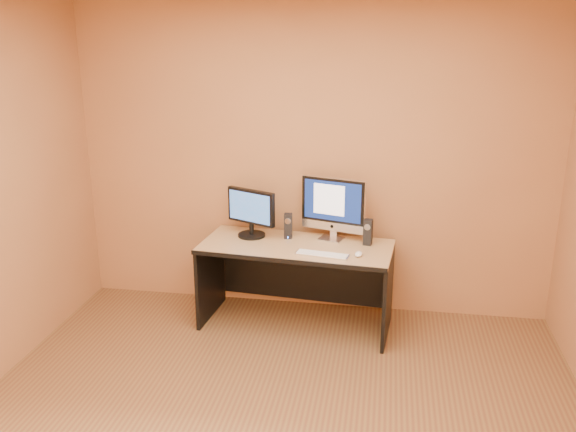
{
  "coord_description": "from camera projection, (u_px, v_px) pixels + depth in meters",
  "views": [
    {
      "loc": [
        0.61,
        -2.94,
        2.38
      ],
      "look_at": [
        -0.12,
        1.47,
        0.97
      ],
      "focal_mm": 38.0,
      "sensor_mm": 36.0,
      "label": 1
    }
  ],
  "objects": [
    {
      "name": "second_monitor",
      "position": [
        251.0,
        213.0,
        5.01
      ],
      "size": [
        0.51,
        0.39,
        0.4
      ],
      "primitive_type": null,
      "rotation": [
        0.0,
        0.0,
        -0.42
      ],
      "color": "black",
      "rests_on": "desk"
    },
    {
      "name": "cable_a",
      "position": [
        338.0,
        236.0,
        5.05
      ],
      "size": [
        0.03,
        0.21,
        0.01
      ],
      "primitive_type": "cylinder",
      "rotation": [
        1.57,
        0.0,
        0.12
      ],
      "color": "black",
      "rests_on": "desk"
    },
    {
      "name": "cable_b",
      "position": [
        330.0,
        234.0,
        5.1
      ],
      "size": [
        0.11,
        0.14,
        0.01
      ],
      "primitive_type": "cylinder",
      "rotation": [
        1.57,
        0.0,
        -0.62
      ],
      "color": "black",
      "rests_on": "desk"
    },
    {
      "name": "speaker_right",
      "position": [
        368.0,
        232.0,
        4.84
      ],
      "size": [
        0.08,
        0.08,
        0.21
      ],
      "primitive_type": null,
      "rotation": [
        0.0,
        0.0,
        -0.18
      ],
      "color": "black",
      "rests_on": "desk"
    },
    {
      "name": "speaker_left",
      "position": [
        288.0,
        226.0,
        4.99
      ],
      "size": [
        0.07,
        0.07,
        0.21
      ],
      "primitive_type": null,
      "rotation": [
        0.0,
        0.0,
        0.09
      ],
      "color": "black",
      "rests_on": "desk"
    },
    {
      "name": "keyboard",
      "position": [
        322.0,
        254.0,
        4.64
      ],
      "size": [
        0.42,
        0.17,
        0.02
      ],
      "primitive_type": "cube",
      "rotation": [
        0.0,
        0.0,
        -0.15
      ],
      "color": "silver",
      "rests_on": "desk"
    },
    {
      "name": "walls",
      "position": [
        264.0,
        241.0,
        3.19
      ],
      "size": [
        4.0,
        4.0,
        2.6
      ],
      "primitive_type": null,
      "color": "#A26B41",
      "rests_on": "ground"
    },
    {
      "name": "mouse",
      "position": [
        359.0,
        254.0,
        4.62
      ],
      "size": [
        0.07,
        0.1,
        0.03
      ],
      "primitive_type": "ellipsoid",
      "rotation": [
        0.0,
        0.0,
        -0.14
      ],
      "color": "white",
      "rests_on": "desk"
    },
    {
      "name": "imac",
      "position": [
        332.0,
        209.0,
        4.92
      ],
      "size": [
        0.57,
        0.34,
        0.52
      ],
      "primitive_type": null,
      "rotation": [
        0.0,
        0.0,
        -0.28
      ],
      "color": "silver",
      "rests_on": "desk"
    },
    {
      "name": "desk",
      "position": [
        296.0,
        285.0,
        4.96
      ],
      "size": [
        1.57,
        0.79,
        0.7
      ],
      "primitive_type": null,
      "rotation": [
        0.0,
        0.0,
        -0.09
      ],
      "color": "tan",
      "rests_on": "ground"
    }
  ]
}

